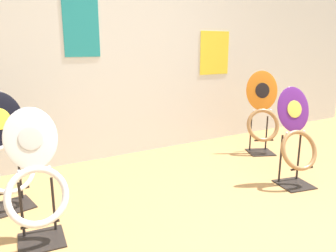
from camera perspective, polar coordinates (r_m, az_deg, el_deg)
wall_back at (r=3.67m, az=-8.31°, el=14.83°), size 8.00×0.07×2.60m
toilet_seat_display_jazz_black at (r=2.78m, az=-26.36°, el=-4.68°), size 0.41×0.37×0.89m
toilet_seat_display_purple_note at (r=3.10m, az=21.43°, el=-1.90°), size 0.40×0.37×0.88m
toilet_seat_display_white_plain at (r=2.21m, az=-22.03°, el=-9.28°), size 0.40×0.32×0.86m
toilet_seat_display_orange_sun at (r=3.92m, az=16.11°, el=1.63°), size 0.44×0.38×0.95m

